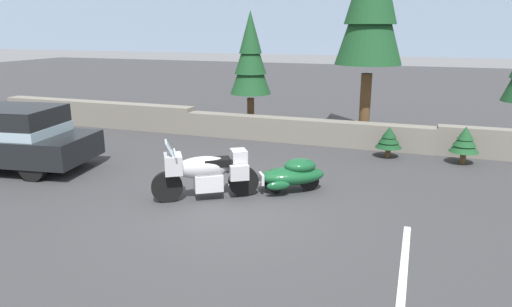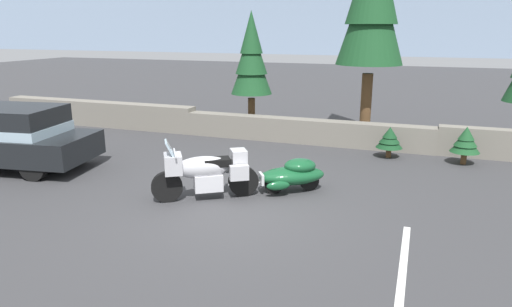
% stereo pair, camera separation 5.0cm
% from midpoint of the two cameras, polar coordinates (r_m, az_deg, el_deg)
% --- Properties ---
extents(ground_plane, '(80.00, 80.00, 0.00)m').
position_cam_midpoint_polar(ground_plane, '(9.49, -2.93, -6.90)').
color(ground_plane, '#38383A').
extents(stone_guard_wall, '(24.00, 0.57, 0.92)m').
position_cam_midpoint_polar(stone_guard_wall, '(15.12, 2.72, 3.20)').
color(stone_guard_wall, slate).
rests_on(stone_guard_wall, ground).
extents(distant_ridgeline, '(240.00, 80.00, 16.00)m').
position_cam_midpoint_polar(distant_ridgeline, '(104.26, 18.76, 16.88)').
color(distant_ridgeline, '#7F93AD').
rests_on(distant_ridgeline, ground).
extents(touring_motorcycle, '(2.02, 1.48, 1.33)m').
position_cam_midpoint_polar(touring_motorcycle, '(9.91, -6.15, -2.18)').
color(touring_motorcycle, black).
rests_on(touring_motorcycle, ground).
extents(car_shaped_trailer, '(2.05, 1.50, 0.76)m').
position_cam_midpoint_polar(car_shaped_trailer, '(10.37, 4.67, -2.57)').
color(car_shaped_trailer, black).
rests_on(car_shaped_trailer, ground).
extents(suv_at_left_edge, '(5.03, 2.63, 1.63)m').
position_cam_midpoint_polar(suv_at_left_edge, '(13.70, -28.56, 1.87)').
color(suv_at_left_edge, black).
rests_on(suv_at_left_edge, ground).
extents(pine_tree_far_right, '(1.42, 1.42, 4.16)m').
position_cam_midpoint_polar(pine_tree_far_right, '(16.13, -0.48, 11.79)').
color(pine_tree_far_right, brown).
rests_on(pine_tree_far_right, ground).
extents(pine_sapling_near, '(0.74, 0.74, 0.89)m').
position_cam_midpoint_polar(pine_sapling_near, '(13.61, 16.28, 1.80)').
color(pine_sapling_near, brown).
rests_on(pine_sapling_near, ground).
extents(pine_sapling_farther, '(0.77, 0.77, 1.04)m').
position_cam_midpoint_polar(pine_sapling_farther, '(13.62, 24.58, 1.43)').
color(pine_sapling_farther, brown).
rests_on(pine_sapling_farther, ground).
extents(parking_stripe_marker, '(0.12, 3.60, 0.01)m').
position_cam_midpoint_polar(parking_stripe_marker, '(7.49, 17.81, -13.98)').
color(parking_stripe_marker, silver).
rests_on(parking_stripe_marker, ground).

